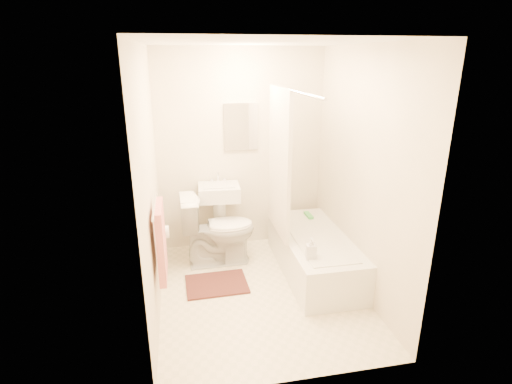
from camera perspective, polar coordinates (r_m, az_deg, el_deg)
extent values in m
plane|color=beige|center=(4.21, 0.67, -14.10)|extent=(2.40, 2.40, 0.00)
plane|color=white|center=(3.53, 0.83, 20.64)|extent=(2.40, 2.40, 0.00)
cube|color=beige|center=(4.84, -2.17, 5.83)|extent=(2.00, 0.02, 2.40)
cube|color=beige|center=(3.64, -14.88, 0.75)|extent=(0.02, 2.40, 2.40)
cube|color=beige|center=(4.01, 14.87, 2.45)|extent=(0.02, 2.40, 2.40)
cube|color=white|center=(4.76, -2.18, 9.29)|extent=(0.40, 0.03, 0.55)
cylinder|color=silver|center=(3.71, 5.15, 14.30)|extent=(0.03, 1.70, 0.03)
cube|color=silver|center=(4.23, 3.35, 4.16)|extent=(0.04, 0.80, 1.55)
cylinder|color=silver|center=(3.43, -14.30, -2.07)|extent=(0.02, 0.60, 0.02)
cube|color=#CC7266|center=(3.55, -13.40, -6.87)|extent=(0.06, 0.45, 0.66)
cylinder|color=white|center=(3.92, -13.15, -5.61)|extent=(0.11, 0.12, 0.12)
imported|color=white|center=(4.60, -5.44, -5.37)|extent=(0.85, 0.49, 0.82)
cube|color=#55281D|center=(4.34, -5.65, -12.95)|extent=(0.65, 0.49, 0.02)
imported|color=white|center=(3.90, 7.89, -7.95)|extent=(0.11, 0.11, 0.21)
cube|color=green|center=(4.88, 7.51, -3.35)|extent=(0.06, 0.20, 0.04)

